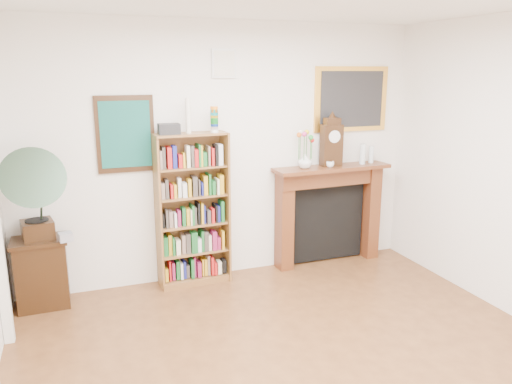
{
  "coord_description": "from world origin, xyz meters",
  "views": [
    {
      "loc": [
        -1.54,
        -2.71,
        2.28
      ],
      "look_at": [
        0.04,
        1.6,
        1.16
      ],
      "focal_mm": 35.0,
      "sensor_mm": 36.0,
      "label": 1
    }
  ],
  "objects_px": {
    "side_cabinet": "(42,273)",
    "flower_vase": "(305,161)",
    "cd_stack": "(66,237)",
    "teacup": "(330,164)",
    "gramophone": "(32,189)",
    "bottle_right": "(371,155)",
    "mantel_clock": "(331,143)",
    "fireplace": "(328,205)",
    "bookshelf": "(193,202)",
    "bottle_left": "(363,154)"
  },
  "relations": [
    {
      "from": "gramophone",
      "to": "flower_vase",
      "type": "height_order",
      "value": "gramophone"
    },
    {
      "from": "fireplace",
      "to": "bottle_left",
      "type": "height_order",
      "value": "bottle_left"
    },
    {
      "from": "fireplace",
      "to": "cd_stack",
      "type": "distance_m",
      "value": 2.95
    },
    {
      "from": "gramophone",
      "to": "bottle_right",
      "type": "bearing_deg",
      "value": -7.37
    },
    {
      "from": "bookshelf",
      "to": "flower_vase",
      "type": "relative_size",
      "value": 11.58
    },
    {
      "from": "fireplace",
      "to": "gramophone",
      "type": "xyz_separation_m",
      "value": [
        -3.19,
        -0.23,
        0.51
      ]
    },
    {
      "from": "gramophone",
      "to": "fireplace",
      "type": "bearing_deg",
      "value": -6.44
    },
    {
      "from": "mantel_clock",
      "to": "flower_vase",
      "type": "distance_m",
      "value": 0.4
    },
    {
      "from": "side_cabinet",
      "to": "mantel_clock",
      "type": "bearing_deg",
      "value": 0.64
    },
    {
      "from": "flower_vase",
      "to": "mantel_clock",
      "type": "bearing_deg",
      "value": 5.01
    },
    {
      "from": "teacup",
      "to": "flower_vase",
      "type": "bearing_deg",
      "value": 170.73
    },
    {
      "from": "gramophone",
      "to": "teacup",
      "type": "height_order",
      "value": "gramophone"
    },
    {
      "from": "side_cabinet",
      "to": "fireplace",
      "type": "xyz_separation_m",
      "value": [
        3.19,
        0.1,
        0.36
      ]
    },
    {
      "from": "gramophone",
      "to": "mantel_clock",
      "type": "distance_m",
      "value": 3.2
    },
    {
      "from": "cd_stack",
      "to": "mantel_clock",
      "type": "distance_m",
      "value": 3.04
    },
    {
      "from": "cd_stack",
      "to": "flower_vase",
      "type": "xyz_separation_m",
      "value": [
        2.59,
        0.18,
        0.54
      ]
    },
    {
      "from": "bookshelf",
      "to": "bottle_left",
      "type": "relative_size",
      "value": 7.92
    },
    {
      "from": "teacup",
      "to": "bottle_right",
      "type": "xyz_separation_m",
      "value": [
        0.6,
        0.09,
        0.06
      ]
    },
    {
      "from": "gramophone",
      "to": "bottle_left",
      "type": "bearing_deg",
      "value": -7.86
    },
    {
      "from": "fireplace",
      "to": "mantel_clock",
      "type": "distance_m",
      "value": 0.76
    },
    {
      "from": "gramophone",
      "to": "side_cabinet",
      "type": "bearing_deg",
      "value": 79.24
    },
    {
      "from": "side_cabinet",
      "to": "fireplace",
      "type": "distance_m",
      "value": 3.21
    },
    {
      "from": "fireplace",
      "to": "gramophone",
      "type": "bearing_deg",
      "value": -178.21
    },
    {
      "from": "side_cabinet",
      "to": "mantel_clock",
      "type": "relative_size",
      "value": 1.26
    },
    {
      "from": "bookshelf",
      "to": "teacup",
      "type": "bearing_deg",
      "value": -5.48
    },
    {
      "from": "side_cabinet",
      "to": "flower_vase",
      "type": "height_order",
      "value": "flower_vase"
    },
    {
      "from": "cd_stack",
      "to": "mantel_clock",
      "type": "xyz_separation_m",
      "value": [
        2.94,
        0.21,
        0.73
      ]
    },
    {
      "from": "cd_stack",
      "to": "flower_vase",
      "type": "relative_size",
      "value": 0.73
    },
    {
      "from": "gramophone",
      "to": "teacup",
      "type": "bearing_deg",
      "value": -8.41
    },
    {
      "from": "fireplace",
      "to": "teacup",
      "type": "bearing_deg",
      "value": -118.29
    },
    {
      "from": "teacup",
      "to": "fireplace",
      "type": "bearing_deg",
      "value": 63.96
    },
    {
      "from": "teacup",
      "to": "mantel_clock",
      "type": "bearing_deg",
      "value": 57.33
    },
    {
      "from": "fireplace",
      "to": "flower_vase",
      "type": "xyz_separation_m",
      "value": [
        -0.35,
        -0.06,
        0.57
      ]
    },
    {
      "from": "bottle_right",
      "to": "bookshelf",
      "type": "bearing_deg",
      "value": -179.23
    },
    {
      "from": "mantel_clock",
      "to": "flower_vase",
      "type": "relative_size",
      "value": 3.39
    },
    {
      "from": "bottle_right",
      "to": "fireplace",
      "type": "bearing_deg",
      "value": 177.64
    },
    {
      "from": "cd_stack",
      "to": "teacup",
      "type": "xyz_separation_m",
      "value": [
        2.89,
        0.14,
        0.49
      ]
    },
    {
      "from": "side_cabinet",
      "to": "flower_vase",
      "type": "bearing_deg",
      "value": 0.18
    },
    {
      "from": "fireplace",
      "to": "teacup",
      "type": "relative_size",
      "value": 15.8
    },
    {
      "from": "bookshelf",
      "to": "side_cabinet",
      "type": "relative_size",
      "value": 2.72
    },
    {
      "from": "side_cabinet",
      "to": "cd_stack",
      "type": "distance_m",
      "value": 0.48
    },
    {
      "from": "bookshelf",
      "to": "mantel_clock",
      "type": "relative_size",
      "value": 3.41
    },
    {
      "from": "bookshelf",
      "to": "teacup",
      "type": "distance_m",
      "value": 1.64
    },
    {
      "from": "fireplace",
      "to": "cd_stack",
      "type": "relative_size",
      "value": 11.91
    },
    {
      "from": "cd_stack",
      "to": "flower_vase",
      "type": "distance_m",
      "value": 2.65
    },
    {
      "from": "bottle_right",
      "to": "gramophone",
      "type": "bearing_deg",
      "value": -176.89
    },
    {
      "from": "bookshelf",
      "to": "mantel_clock",
      "type": "height_order",
      "value": "bookshelf"
    },
    {
      "from": "cd_stack",
      "to": "flower_vase",
      "type": "bearing_deg",
      "value": 4.06
    },
    {
      "from": "cd_stack",
      "to": "bottle_left",
      "type": "xyz_separation_m",
      "value": [
        3.35,
        0.19,
        0.58
      ]
    },
    {
      "from": "bottle_left",
      "to": "mantel_clock",
      "type": "bearing_deg",
      "value": 176.06
    }
  ]
}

